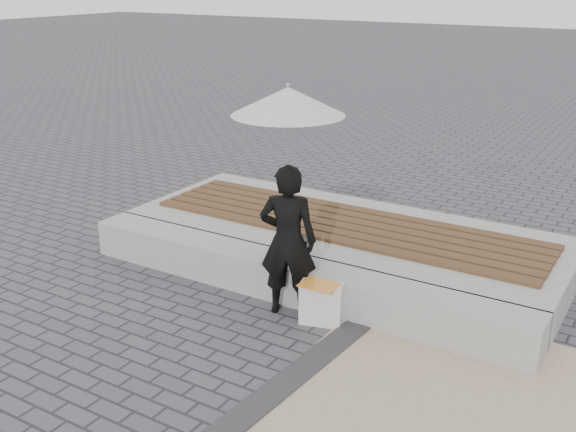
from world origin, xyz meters
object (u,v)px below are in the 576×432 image
(woman, at_px, (288,241))
(canvas_tote, at_px, (321,304))
(handbag, at_px, (292,249))
(seating_ledge, at_px, (291,279))
(parasol, at_px, (288,101))

(woman, bearing_deg, canvas_tote, 153.41)
(woman, distance_m, handbag, 0.42)
(handbag, bearing_deg, canvas_tote, -46.23)
(seating_ledge, distance_m, canvas_tote, 0.64)
(seating_ledge, distance_m, parasol, 1.91)
(seating_ledge, bearing_deg, woman, -63.51)
(woman, xyz_separation_m, handbag, (-0.15, 0.32, -0.23))
(parasol, bearing_deg, handbag, 115.61)
(canvas_tote, bearing_deg, woman, 159.10)
(parasol, xyz_separation_m, handbag, (-0.15, 0.32, -1.55))
(handbag, height_order, canvas_tote, handbag)
(seating_ledge, bearing_deg, handbag, 90.12)
(woman, distance_m, canvas_tote, 0.67)
(parasol, distance_m, handbag, 1.59)
(woman, bearing_deg, seating_ledge, -84.40)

